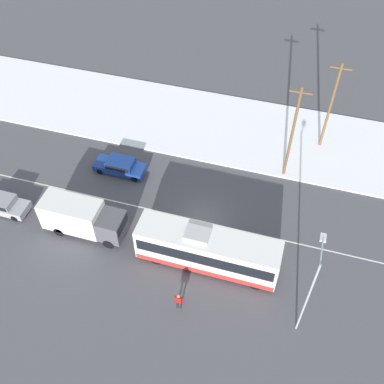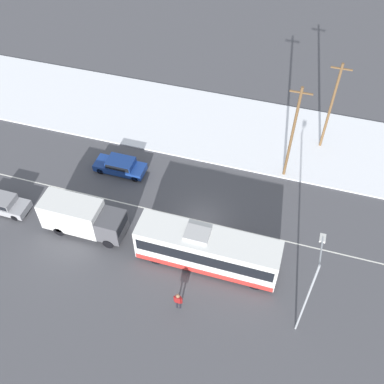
% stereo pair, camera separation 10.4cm
% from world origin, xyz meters
% --- Properties ---
extents(ground_plane, '(120.00, 120.00, 0.00)m').
position_xyz_m(ground_plane, '(0.00, 0.00, 0.00)').
color(ground_plane, '#4C4C51').
extents(snow_lot, '(80.00, 10.68, 0.12)m').
position_xyz_m(snow_lot, '(0.00, 12.23, 0.06)').
color(snow_lot, white).
rests_on(snow_lot, ground_plane).
extents(lane_marking_center, '(60.00, 0.12, 0.00)m').
position_xyz_m(lane_marking_center, '(0.00, 0.00, 0.00)').
color(lane_marking_center, silver).
rests_on(lane_marking_center, ground_plane).
extents(city_bus, '(10.72, 2.57, 3.48)m').
position_xyz_m(city_bus, '(1.59, -3.76, 1.70)').
color(city_bus, white).
rests_on(city_bus, ground_plane).
extents(box_truck, '(6.70, 2.30, 3.08)m').
position_xyz_m(box_truck, '(-8.79, -3.57, 1.69)').
color(box_truck, silver).
rests_on(box_truck, ground_plane).
extents(sedan_car, '(4.66, 1.80, 1.42)m').
position_xyz_m(sedan_car, '(-8.58, 3.52, 0.78)').
color(sedan_car, navy).
rests_on(sedan_car, ground_plane).
extents(parked_car_near_truck, '(4.20, 1.80, 1.44)m').
position_xyz_m(parked_car_near_truck, '(-16.25, -3.50, 0.79)').
color(parked_car_near_truck, '#9E9EA3').
rests_on(parked_car_near_truck, ground_plane).
extents(pedestrian_at_stop, '(0.65, 0.29, 1.80)m').
position_xyz_m(pedestrian_at_stop, '(0.66, -8.01, 1.10)').
color(pedestrian_at_stop, '#23232D').
rests_on(pedestrian_at_stop, ground_plane).
extents(streetlamp, '(0.36, 2.51, 7.95)m').
position_xyz_m(streetlamp, '(8.90, -6.73, 4.96)').
color(streetlamp, '#9EA3A8').
rests_on(streetlamp, ground_plane).
extents(utility_pole_roadside, '(1.80, 0.24, 9.50)m').
position_xyz_m(utility_pole_roadside, '(5.79, 7.39, 4.94)').
color(utility_pole_roadside, brown).
rests_on(utility_pole_roadside, ground_plane).
extents(utility_pole_snowlot, '(1.80, 0.24, 9.11)m').
position_xyz_m(utility_pole_snowlot, '(8.56, 12.28, 4.75)').
color(utility_pole_snowlot, brown).
rests_on(utility_pole_snowlot, ground_plane).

